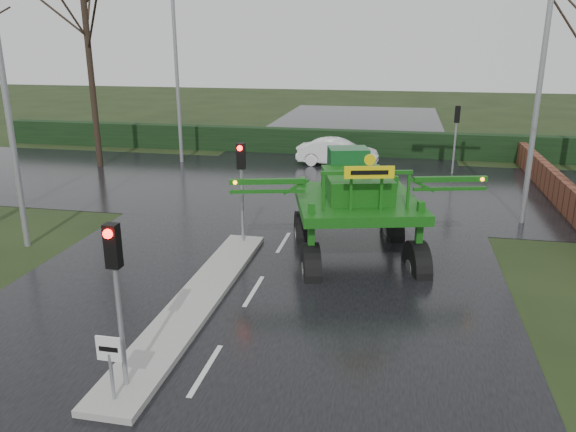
% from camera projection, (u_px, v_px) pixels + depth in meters
% --- Properties ---
extents(ground, '(140.00, 140.00, 0.00)m').
position_uv_depth(ground, '(206.00, 371.00, 11.91)').
color(ground, black).
rests_on(ground, ground).
extents(road_main, '(14.00, 80.00, 0.02)m').
position_uv_depth(road_main, '(294.00, 225.00, 21.26)').
color(road_main, black).
rests_on(road_main, ground).
extents(road_cross, '(80.00, 12.00, 0.02)m').
position_uv_depth(road_cross, '(318.00, 186.00, 26.86)').
color(road_cross, black).
rests_on(road_cross, ground).
extents(median_island, '(1.20, 10.00, 0.16)m').
position_uv_depth(median_island, '(197.00, 300.00, 14.94)').
color(median_island, gray).
rests_on(median_island, ground).
extents(hedge_row, '(44.00, 0.90, 1.50)m').
position_uv_depth(hedge_row, '(338.00, 142.00, 34.12)').
color(hedge_row, black).
rests_on(hedge_row, ground).
extents(brick_wall, '(0.40, 20.00, 1.20)m').
position_uv_depth(brick_wall, '(554.00, 185.00, 24.69)').
color(brick_wall, '#592D1E').
rests_on(brick_wall, ground).
extents(keep_left_sign, '(0.50, 0.07, 1.35)m').
position_uv_depth(keep_left_sign, '(110.00, 358.00, 10.44)').
color(keep_left_sign, gray).
rests_on(keep_left_sign, ground).
extents(traffic_signal_near, '(0.26, 0.33, 3.52)m').
position_uv_depth(traffic_signal_near, '(115.00, 272.00, 10.44)').
color(traffic_signal_near, gray).
rests_on(traffic_signal_near, ground).
extents(traffic_signal_mid, '(0.26, 0.33, 3.52)m').
position_uv_depth(traffic_signal_mid, '(241.00, 171.00, 18.38)').
color(traffic_signal_mid, gray).
rests_on(traffic_signal_mid, ground).
extents(traffic_signal_far, '(0.26, 0.33, 3.52)m').
position_uv_depth(traffic_signal_far, '(456.00, 124.00, 28.60)').
color(traffic_signal_far, gray).
rests_on(traffic_signal_far, ground).
extents(street_light_left_near, '(3.85, 0.30, 10.00)m').
position_uv_depth(street_light_left_near, '(10.00, 64.00, 17.27)').
color(street_light_left_near, gray).
rests_on(street_light_left_near, ground).
extents(street_light_right, '(3.85, 0.30, 10.00)m').
position_uv_depth(street_light_right, '(534.00, 61.00, 19.77)').
color(street_light_right, gray).
rests_on(street_light_right, ground).
extents(street_light_left_far, '(3.85, 0.30, 10.00)m').
position_uv_depth(street_light_left_far, '(181.00, 54.00, 30.36)').
color(street_light_left_far, gray).
rests_on(street_light_left_far, ground).
extents(tree_left_far, '(7.70, 7.70, 13.26)m').
position_uv_depth(tree_left_far, '(87.00, 31.00, 28.96)').
color(tree_left_far, black).
rests_on(tree_left_far, ground).
extents(crop_sprayer, '(7.89, 5.83, 4.53)m').
position_uv_depth(crop_sprayer, '(311.00, 202.00, 16.53)').
color(crop_sprayer, black).
rests_on(crop_sprayer, ground).
extents(white_sedan, '(4.53, 1.86, 1.46)m').
position_uv_depth(white_sedan, '(337.00, 165.00, 31.35)').
color(white_sedan, white).
rests_on(white_sedan, ground).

